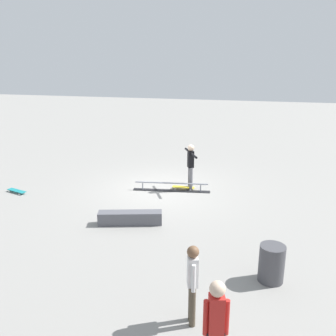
# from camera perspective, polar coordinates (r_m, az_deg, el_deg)

# --- Properties ---
(ground_plane) EXTENTS (60.00, 60.00, 0.00)m
(ground_plane) POSITION_cam_1_polar(r_m,az_deg,el_deg) (13.34, -0.48, -3.35)
(ground_plane) COLOR gray
(grind_rail) EXTENTS (2.77, 0.62, 0.32)m
(grind_rail) POSITION_cam_1_polar(r_m,az_deg,el_deg) (13.17, 0.53, -3.00)
(grind_rail) COLOR black
(grind_rail) RESTS_ON ground_plane
(skate_ledge) EXTENTS (1.84, 0.83, 0.37)m
(skate_ledge) POSITION_cam_1_polar(r_m,az_deg,el_deg) (10.67, -5.89, -7.69)
(skate_ledge) COLOR #595960
(skate_ledge) RESTS_ON ground_plane
(skater_main) EXTENTS (0.68, 1.23, 1.67)m
(skater_main) POSITION_cam_1_polar(r_m,az_deg,el_deg) (13.06, 3.52, 0.65)
(skater_main) COLOR slate
(skater_main) RESTS_ON ground_plane
(skateboard_main) EXTENTS (0.81, 0.28, 0.09)m
(skateboard_main) POSITION_cam_1_polar(r_m,az_deg,el_deg) (13.36, 2.40, -3.00)
(skateboard_main) COLOR yellow
(skateboard_main) RESTS_ON ground_plane
(bystander_white_shirt) EXTENTS (0.23, 0.35, 1.53)m
(bystander_white_shirt) POSITION_cam_1_polar(r_m,az_deg,el_deg) (6.68, 3.81, -17.03)
(bystander_white_shirt) COLOR brown
(bystander_white_shirt) RESTS_ON ground_plane
(bystander_red_shirt) EXTENTS (0.38, 0.24, 1.66)m
(bystander_red_shirt) POSITION_cam_1_polar(r_m,az_deg,el_deg) (5.70, 7.42, -23.12)
(bystander_red_shirt) COLOR black
(bystander_red_shirt) RESTS_ON ground_plane
(loose_skateboard_teal) EXTENTS (0.82, 0.42, 0.09)m
(loose_skateboard_teal) POSITION_cam_1_polar(r_m,az_deg,el_deg) (14.06, -22.40, -3.29)
(loose_skateboard_teal) COLOR teal
(loose_skateboard_teal) RESTS_ON ground_plane
(trash_bin) EXTENTS (0.54, 0.54, 0.82)m
(trash_bin) POSITION_cam_1_polar(r_m,az_deg,el_deg) (8.32, 15.76, -14.05)
(trash_bin) COLOR #47474C
(trash_bin) RESTS_ON ground_plane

